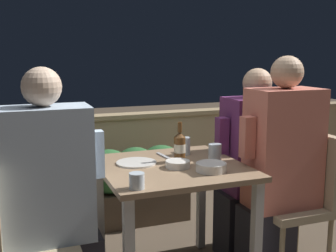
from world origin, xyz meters
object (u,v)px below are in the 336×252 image
object	(u,v)px
chair_left_far	(19,209)
chair_left_near	(14,227)
person_blue_shirt	(54,199)
chair_right_far	(274,176)
chair_right_near	(303,189)
beer_bottle	(180,146)
person_purple_stripe	(250,163)
person_coral_top	(278,169)

from	to	relation	value
chair_left_far	chair_left_near	bearing A→B (deg)	-95.98
person_blue_shirt	chair_right_far	world-z (taller)	person_blue_shirt
chair_left_far	chair_right_near	distance (m)	1.69
person_blue_shirt	chair_right_near	size ratio (longest dim) A/B	1.48
chair_left_near	beer_bottle	world-z (taller)	beer_bottle
chair_right_far	person_purple_stripe	xyz separation A→B (m)	(-0.19, 0.00, 0.11)
chair_right_near	chair_right_far	distance (m)	0.31
person_coral_top	chair_right_far	world-z (taller)	person_coral_top
chair_left_far	person_purple_stripe	xyz separation A→B (m)	(1.47, 0.04, 0.11)
person_purple_stripe	beer_bottle	distance (m)	0.59
person_coral_top	person_purple_stripe	distance (m)	0.31
chair_left_far	person_coral_top	world-z (taller)	person_coral_top
chair_left_near	chair_left_far	size ratio (longest dim) A/B	1.00
person_coral_top	beer_bottle	distance (m)	0.61
beer_bottle	chair_left_far	bearing A→B (deg)	176.29
chair_right_far	chair_left_near	bearing A→B (deg)	-170.48
person_blue_shirt	chair_right_far	distance (m)	1.53
chair_right_near	beer_bottle	bearing A→B (deg)	164.11
chair_right_near	person_coral_top	xyz separation A→B (m)	(-0.19, -0.00, 0.15)
chair_left_near	chair_right_far	xyz separation A→B (m)	(1.69, 0.28, 0.00)
chair_left_near	person_coral_top	bearing A→B (deg)	-0.93
chair_right_near	person_coral_top	size ratio (longest dim) A/B	0.65
chair_right_far	person_blue_shirt	bearing A→B (deg)	-169.28
chair_left_near	person_blue_shirt	distance (m)	0.23
chair_left_far	beer_bottle	distance (m)	0.97
person_blue_shirt	chair_left_far	bearing A→B (deg)	123.93
person_blue_shirt	beer_bottle	world-z (taller)	person_blue_shirt
person_blue_shirt	person_purple_stripe	distance (m)	1.33
chair_right_near	beer_bottle	distance (m)	0.83
person_purple_stripe	chair_left_far	bearing A→B (deg)	-178.59
person_coral_top	chair_right_far	size ratio (longest dim) A/B	1.53
chair_left_near	chair_right_near	bearing A→B (deg)	-0.82
chair_left_near	chair_right_far	world-z (taller)	same
person_blue_shirt	person_coral_top	xyz separation A→B (m)	(1.31, -0.02, 0.03)
beer_bottle	person_purple_stripe	bearing A→B (deg)	9.87
chair_right_far	person_coral_top	bearing A→B (deg)	-121.85
person_blue_shirt	beer_bottle	xyz separation A→B (m)	(0.75, 0.19, 0.17)
chair_left_far	person_purple_stripe	distance (m)	1.47
chair_right_near	person_coral_top	distance (m)	0.24
chair_left_far	person_coral_top	size ratio (longest dim) A/B	0.65
person_purple_stripe	beer_bottle	bearing A→B (deg)	-170.13
chair_left_far	chair_right_far	distance (m)	1.66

